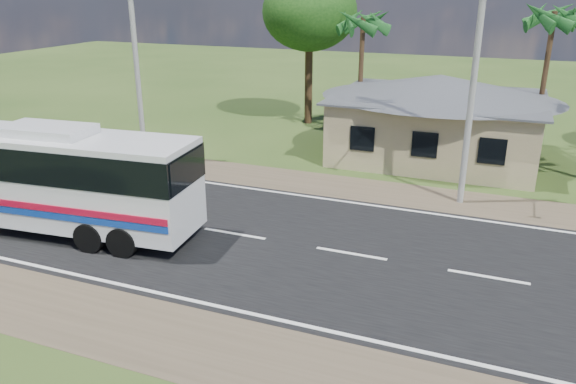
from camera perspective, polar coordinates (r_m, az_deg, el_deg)
name	(u,v)px	position (r m, az deg, el deg)	size (l,w,h in m)	color
ground	(351,254)	(19.63, 6.44, -6.29)	(120.00, 120.00, 0.00)	#294117
road	(351,254)	(19.63, 6.44, -6.27)	(120.00, 16.00, 0.03)	black
house	(438,108)	(30.82, 14.99, 8.21)	(12.40, 10.00, 5.00)	tan
utility_poles	(467,65)	(23.76, 17.68, 12.18)	(32.80, 2.22, 11.00)	#9E9E99
palm_mid	(554,18)	(32.60, 25.39, 15.67)	(2.80, 2.80, 8.20)	#47301E
palm_far	(363,23)	(34.13, 7.63, 16.67)	(2.80, 2.80, 7.70)	#47301E
tree_behind_house	(309,12)	(37.17, 2.19, 17.79)	(6.00, 6.00, 9.61)	#47301E
coach_bus	(28,170)	(22.89, -24.88, 2.08)	(13.26, 3.90, 4.06)	silver
small_car	(8,152)	(32.19, -26.56, 3.66)	(1.64, 4.07, 1.39)	#303032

